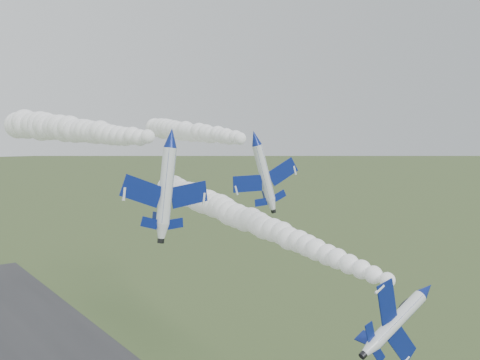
% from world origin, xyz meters
% --- Properties ---
extents(jet_lead, '(4.57, 11.76, 8.72)m').
position_xyz_m(jet_lead, '(14.83, -1.92, 29.20)').
color(jet_lead, white).
extents(smoke_trail_jet_lead, '(7.13, 64.04, 5.18)m').
position_xyz_m(smoke_trail_jet_lead, '(17.40, 32.61, 31.78)').
color(smoke_trail_jet_lead, white).
extents(jet_pair_left, '(11.16, 13.54, 3.46)m').
position_xyz_m(jet_pair_left, '(-2.67, 20.74, 45.05)').
color(jet_pair_left, white).
extents(smoke_trail_jet_pair_left, '(5.87, 59.14, 5.38)m').
position_xyz_m(smoke_trail_jet_pair_left, '(-3.66, 53.63, 46.15)').
color(smoke_trail_jet_pair_left, white).
extents(jet_pair_right, '(9.58, 11.62, 3.60)m').
position_xyz_m(jet_pair_right, '(10.85, 22.20, 44.90)').
color(jet_pair_right, white).
extents(smoke_trail_jet_pair_right, '(19.06, 61.65, 4.46)m').
position_xyz_m(smoke_trail_jet_pair_right, '(19.88, 55.14, 45.74)').
color(smoke_trail_jet_pair_right, white).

